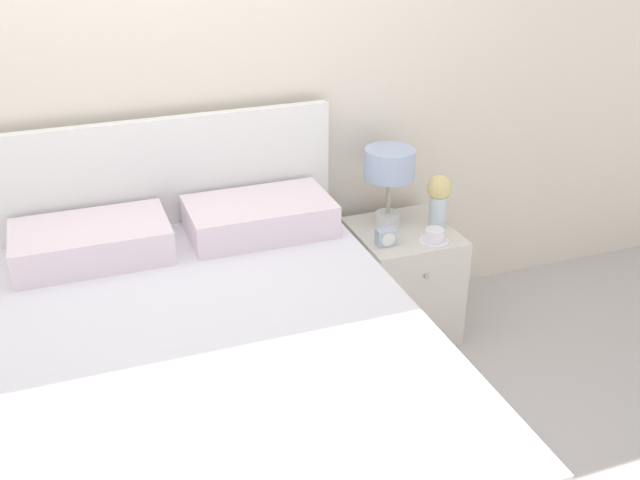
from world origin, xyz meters
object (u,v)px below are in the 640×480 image
(nightstand, at_px, (401,280))
(table_lamp, at_px, (389,169))
(bed, at_px, (221,395))
(teacup, at_px, (434,236))
(flower_vase, at_px, (439,197))
(alarm_clock, at_px, (386,237))

(nightstand, relative_size, table_lamp, 1.44)
(bed, xyz_separation_m, table_lamp, (0.99, 0.74, 0.47))
(nightstand, distance_m, teacup, 0.34)
(bed, distance_m, nightstand, 1.22)
(nightstand, height_order, flower_vase, flower_vase)
(nightstand, xyz_separation_m, alarm_clock, (-0.14, -0.11, 0.30))
(flower_vase, relative_size, teacup, 1.88)
(bed, relative_size, teacup, 14.36)
(bed, height_order, nightstand, bed)
(nightstand, distance_m, table_lamp, 0.55)
(table_lamp, distance_m, teacup, 0.37)
(nightstand, xyz_separation_m, table_lamp, (-0.04, 0.09, 0.54))
(nightstand, bearing_deg, table_lamp, 114.90)
(bed, relative_size, table_lamp, 5.21)
(table_lamp, bearing_deg, bed, -143.22)
(teacup, bearing_deg, flower_vase, 57.62)
(bed, height_order, teacup, bed)
(flower_vase, bearing_deg, nightstand, 176.23)
(teacup, xyz_separation_m, alarm_clock, (-0.22, 0.04, 0.01))
(table_lamp, distance_m, alarm_clock, 0.32)
(table_lamp, relative_size, alarm_clock, 4.18)
(alarm_clock, bearing_deg, bed, -148.79)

